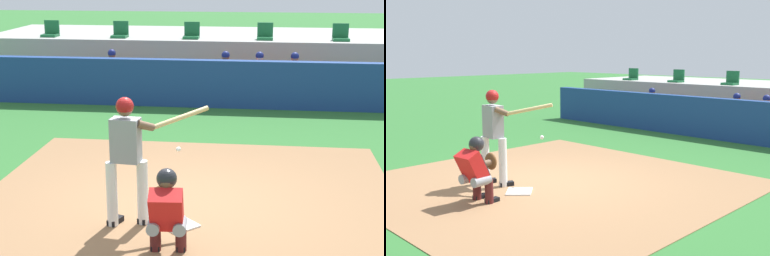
% 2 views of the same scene
% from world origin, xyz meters
% --- Properties ---
extents(ground_plane, '(80.00, 80.00, 0.00)m').
position_xyz_m(ground_plane, '(0.00, 0.00, 0.00)').
color(ground_plane, '#2D6B2D').
extents(dirt_infield, '(6.40, 6.40, 0.01)m').
position_xyz_m(dirt_infield, '(0.00, 0.00, 0.01)').
color(dirt_infield, '#936B47').
rests_on(dirt_infield, ground).
extents(home_plate, '(0.62, 0.62, 0.02)m').
position_xyz_m(home_plate, '(0.00, -0.80, 0.02)').
color(home_plate, white).
rests_on(home_plate, dirt_infield).
extents(batter_at_plate, '(1.35, 0.71, 1.80)m').
position_xyz_m(batter_at_plate, '(-0.67, -0.82, 1.04)').
color(batter_at_plate, silver).
rests_on(batter_at_plate, ground).
extents(catcher_crouched, '(0.51, 1.85, 1.13)m').
position_xyz_m(catcher_crouched, '(-0.02, -1.64, 0.61)').
color(catcher_crouched, gray).
rests_on(catcher_crouched, ground).
extents(dugout_wall, '(13.00, 0.30, 1.20)m').
position_xyz_m(dugout_wall, '(0.00, 6.50, 0.60)').
color(dugout_wall, navy).
rests_on(dugout_wall, ground).
extents(dugout_bench, '(11.80, 0.44, 0.45)m').
position_xyz_m(dugout_bench, '(0.00, 7.50, 0.23)').
color(dugout_bench, olive).
rests_on(dugout_bench, ground).
extents(dugout_player_0, '(0.49, 0.70, 1.30)m').
position_xyz_m(dugout_player_0, '(-3.03, 7.34, 0.67)').
color(dugout_player_0, '#939399').
rests_on(dugout_player_0, ground).
extents(dugout_player_1, '(0.49, 0.70, 1.30)m').
position_xyz_m(dugout_player_1, '(0.06, 7.34, 0.67)').
color(dugout_player_1, '#939399').
rests_on(dugout_player_1, ground).
extents(dugout_player_2, '(0.49, 0.70, 1.30)m').
position_xyz_m(dugout_player_2, '(0.96, 7.34, 0.67)').
color(dugout_player_2, '#939399').
rests_on(dugout_player_2, ground).
extents(dugout_player_3, '(0.49, 0.70, 1.30)m').
position_xyz_m(dugout_player_3, '(1.88, 7.34, 0.67)').
color(dugout_player_3, '#939399').
rests_on(dugout_player_3, ground).
extents(stands_platform, '(15.00, 4.40, 1.40)m').
position_xyz_m(stands_platform, '(0.00, 10.90, 0.70)').
color(stands_platform, '#9E9E99').
rests_on(stands_platform, ground).
extents(stadium_seat_0, '(0.46, 0.46, 0.48)m').
position_xyz_m(stadium_seat_0, '(-5.42, 9.38, 1.53)').
color(stadium_seat_0, '#196033').
rests_on(stadium_seat_0, stands_platform).
extents(stadium_seat_1, '(0.46, 0.46, 0.48)m').
position_xyz_m(stadium_seat_1, '(-3.25, 9.38, 1.53)').
color(stadium_seat_1, '#196033').
rests_on(stadium_seat_1, stands_platform).
extents(stadium_seat_2, '(0.46, 0.46, 0.48)m').
position_xyz_m(stadium_seat_2, '(-1.08, 9.38, 1.53)').
color(stadium_seat_2, '#196033').
rests_on(stadium_seat_2, stands_platform).
extents(stadium_seat_3, '(0.46, 0.46, 0.48)m').
position_xyz_m(stadium_seat_3, '(1.08, 9.38, 1.53)').
color(stadium_seat_3, '#196033').
rests_on(stadium_seat_3, stands_platform).
extents(stadium_seat_4, '(0.46, 0.46, 0.48)m').
position_xyz_m(stadium_seat_4, '(3.25, 9.38, 1.53)').
color(stadium_seat_4, '#196033').
rests_on(stadium_seat_4, stands_platform).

